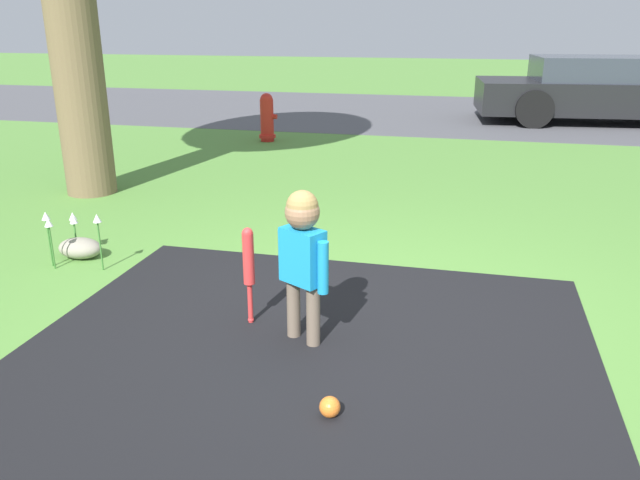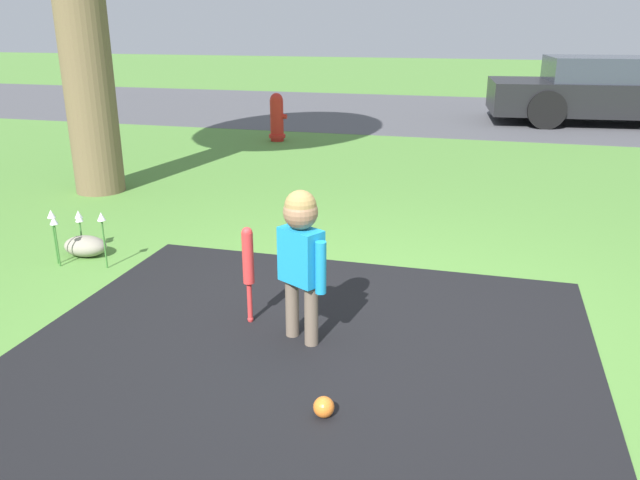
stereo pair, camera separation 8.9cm
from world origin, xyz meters
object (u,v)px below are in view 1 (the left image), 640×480
at_px(fire_hydrant, 267,118).
at_px(parked_car, 606,91).
at_px(child, 303,246).
at_px(baseball_bat, 249,262).
at_px(sports_ball, 330,407).

relative_size(fire_hydrant, parked_car, 0.15).
height_order(child, fire_hydrant, child).
distance_m(child, parked_car, 9.81).
xyz_separation_m(child, parked_car, (3.14, 9.30, -0.01)).
relative_size(baseball_bat, parked_car, 0.13).
bearing_deg(child, sports_ball, -36.47).
bearing_deg(fire_hydrant, parked_car, 31.44).
relative_size(child, baseball_bat, 1.46).
height_order(sports_ball, parked_car, parked_car).
distance_m(fire_hydrant, parked_car, 6.27).
bearing_deg(baseball_bat, parked_car, 69.03).
relative_size(child, fire_hydrant, 1.23).
height_order(baseball_bat, sports_ball, baseball_bat).
xyz_separation_m(sports_ball, fire_hydrant, (-2.52, 6.71, 0.31)).
xyz_separation_m(baseball_bat, parked_car, (3.51, 9.16, 0.17)).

